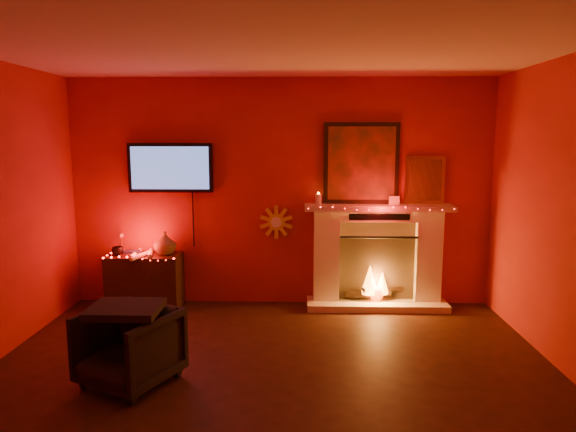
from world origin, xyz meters
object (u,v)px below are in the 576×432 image
tv (171,168)px  console_table (146,277)px  sunburst_clock (276,222)px  fireplace (376,247)px  armchair (129,347)px

tv → console_table: tv is taller
sunburst_clock → console_table: (-1.54, -0.22, -0.63)m
fireplace → tv: size_ratio=1.76×
tv → console_table: size_ratio=1.36×
sunburst_clock → armchair: size_ratio=0.58×
fireplace → armchair: (-2.29, -2.04, -0.41)m
sunburst_clock → fireplace: bearing=-4.4°
fireplace → console_table: size_ratio=2.39×
tv → sunburst_clock: size_ratio=3.10×
console_table → armchair: console_table is taller
console_table → tv: bearing=33.9°
tv → fireplace: bearing=-1.5°
sunburst_clock → console_table: bearing=-171.8°
console_table → sunburst_clock: bearing=8.2°
sunburst_clock → armchair: sunburst_clock is taller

